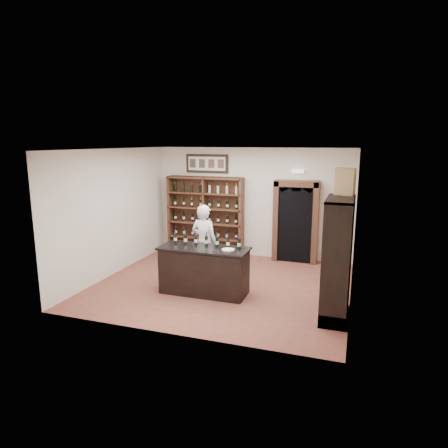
% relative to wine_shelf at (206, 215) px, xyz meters
% --- Properties ---
extents(floor, '(5.50, 5.50, 0.00)m').
position_rel_wine_shelf_xyz_m(floor, '(1.30, -2.33, -1.10)').
color(floor, brown).
rests_on(floor, ground).
extents(ceiling, '(5.50, 5.50, 0.00)m').
position_rel_wine_shelf_xyz_m(ceiling, '(1.30, -2.33, 1.90)').
color(ceiling, white).
rests_on(ceiling, wall_back).
extents(wall_back, '(5.50, 0.04, 3.00)m').
position_rel_wine_shelf_xyz_m(wall_back, '(1.30, 0.17, 0.40)').
color(wall_back, silver).
rests_on(wall_back, ground).
extents(wall_left, '(0.04, 5.00, 3.00)m').
position_rel_wine_shelf_xyz_m(wall_left, '(-1.45, -2.33, 0.40)').
color(wall_left, silver).
rests_on(wall_left, ground).
extents(wall_right, '(0.04, 5.00, 3.00)m').
position_rel_wine_shelf_xyz_m(wall_right, '(4.05, -2.33, 0.40)').
color(wall_right, silver).
rests_on(wall_right, ground).
extents(wine_shelf, '(2.20, 0.38, 2.20)m').
position_rel_wine_shelf_xyz_m(wine_shelf, '(0.00, 0.00, 0.00)').
color(wine_shelf, '#4E2F1B').
rests_on(wine_shelf, ground).
extents(framed_picture, '(1.25, 0.04, 0.52)m').
position_rel_wine_shelf_xyz_m(framed_picture, '(0.00, 0.14, 1.45)').
color(framed_picture, black).
rests_on(framed_picture, wall_back).
extents(arched_doorway, '(1.17, 0.35, 2.17)m').
position_rel_wine_shelf_xyz_m(arched_doorway, '(2.55, -0.00, 0.04)').
color(arched_doorway, black).
rests_on(arched_doorway, ground).
extents(emergency_light, '(0.30, 0.10, 0.10)m').
position_rel_wine_shelf_xyz_m(emergency_light, '(2.55, 0.09, 1.30)').
color(emergency_light, white).
rests_on(emergency_light, wall_back).
extents(tasting_counter, '(1.88, 0.78, 1.00)m').
position_rel_wine_shelf_xyz_m(tasting_counter, '(1.10, -2.93, -0.61)').
color(tasting_counter, black).
rests_on(tasting_counter, ground).
extents(counter_bottle_0, '(0.07, 0.07, 0.30)m').
position_rel_wine_shelf_xyz_m(counter_bottle_0, '(0.38, -2.79, 0.01)').
color(counter_bottle_0, black).
rests_on(counter_bottle_0, tasting_counter).
extents(counter_bottle_1, '(0.07, 0.07, 0.30)m').
position_rel_wine_shelf_xyz_m(counter_bottle_1, '(0.62, -2.79, 0.01)').
color(counter_bottle_1, black).
rests_on(counter_bottle_1, tasting_counter).
extents(counter_bottle_2, '(0.07, 0.07, 0.30)m').
position_rel_wine_shelf_xyz_m(counter_bottle_2, '(0.86, -2.79, 0.01)').
color(counter_bottle_2, black).
rests_on(counter_bottle_2, tasting_counter).
extents(counter_bottle_3, '(0.07, 0.07, 0.30)m').
position_rel_wine_shelf_xyz_m(counter_bottle_3, '(1.10, -2.79, 0.01)').
color(counter_bottle_3, black).
rests_on(counter_bottle_3, tasting_counter).
extents(counter_bottle_4, '(0.07, 0.07, 0.30)m').
position_rel_wine_shelf_xyz_m(counter_bottle_4, '(1.34, -2.79, 0.01)').
color(counter_bottle_4, black).
rests_on(counter_bottle_4, tasting_counter).
extents(counter_bottle_5, '(0.07, 0.07, 0.30)m').
position_rel_wine_shelf_xyz_m(counter_bottle_5, '(1.58, -2.79, 0.01)').
color(counter_bottle_5, black).
rests_on(counter_bottle_5, tasting_counter).
extents(counter_bottle_6, '(0.07, 0.07, 0.30)m').
position_rel_wine_shelf_xyz_m(counter_bottle_6, '(1.82, -2.79, 0.01)').
color(counter_bottle_6, black).
rests_on(counter_bottle_6, tasting_counter).
extents(side_cabinet, '(0.48, 1.20, 2.20)m').
position_rel_wine_shelf_xyz_m(side_cabinet, '(3.82, -3.23, -0.35)').
color(side_cabinet, black).
rests_on(side_cabinet, ground).
extents(shopkeeper, '(0.70, 0.52, 1.76)m').
position_rel_wine_shelf_xyz_m(shopkeeper, '(0.78, -2.11, -0.22)').
color(shopkeeper, white).
rests_on(shopkeeper, ground).
extents(plate, '(0.26, 0.26, 0.02)m').
position_rel_wine_shelf_xyz_m(plate, '(1.64, -2.97, -0.09)').
color(plate, silver).
rests_on(plate, tasting_counter).
extents(wine_crate, '(0.38, 0.24, 0.50)m').
position_rel_wine_shelf_xyz_m(wine_crate, '(3.83, -2.84, 1.35)').
color(wine_crate, tan).
rests_on(wine_crate, side_cabinet).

